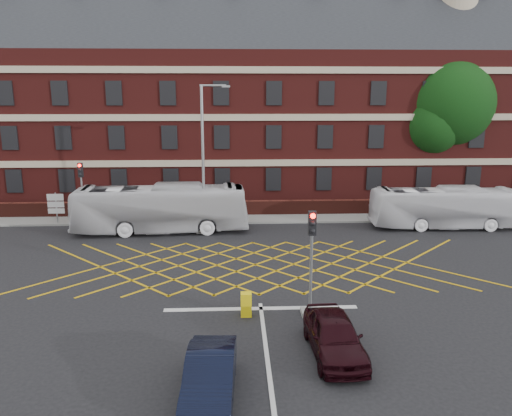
{
  "coord_description": "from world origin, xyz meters",
  "views": [
    {
      "loc": [
        -1.03,
        -22.67,
        8.61
      ],
      "look_at": [
        0.01,
        1.5,
        3.15
      ],
      "focal_mm": 35.0,
      "sensor_mm": 36.0,
      "label": 1
    }
  ],
  "objects_px": {
    "car_navy": "(210,376)",
    "direction_signs": "(56,205)",
    "bus_left": "(161,208)",
    "car_maroon": "(334,335)",
    "utility_cabinet": "(246,304)",
    "bus_right": "(446,208)",
    "deciduous_tree": "(446,110)",
    "street_lamp": "(205,183)",
    "traffic_light_near": "(311,273)",
    "traffic_light_far": "(83,200)"
  },
  "relations": [
    {
      "from": "bus_left",
      "to": "car_navy",
      "type": "bearing_deg",
      "value": -170.99
    },
    {
      "from": "bus_right",
      "to": "street_lamp",
      "type": "distance_m",
      "value": 15.99
    },
    {
      "from": "deciduous_tree",
      "to": "bus_right",
      "type": "bearing_deg",
      "value": -110.02
    },
    {
      "from": "traffic_light_near",
      "to": "deciduous_tree",
      "type": "bearing_deg",
      "value": 57.1
    },
    {
      "from": "car_navy",
      "to": "street_lamp",
      "type": "bearing_deg",
      "value": 95.76
    },
    {
      "from": "car_navy",
      "to": "traffic_light_far",
      "type": "distance_m",
      "value": 22.33
    },
    {
      "from": "street_lamp",
      "to": "deciduous_tree",
      "type": "bearing_deg",
      "value": 25.85
    },
    {
      "from": "direction_signs",
      "to": "traffic_light_near",
      "type": "bearing_deg",
      "value": -44.9
    },
    {
      "from": "car_maroon",
      "to": "traffic_light_far",
      "type": "relative_size",
      "value": 0.96
    },
    {
      "from": "car_navy",
      "to": "traffic_light_near",
      "type": "height_order",
      "value": "traffic_light_near"
    },
    {
      "from": "car_maroon",
      "to": "deciduous_tree",
      "type": "height_order",
      "value": "deciduous_tree"
    },
    {
      "from": "bus_right",
      "to": "traffic_light_near",
      "type": "relative_size",
      "value": 2.31
    },
    {
      "from": "bus_right",
      "to": "utility_cabinet",
      "type": "height_order",
      "value": "bus_right"
    },
    {
      "from": "bus_left",
      "to": "street_lamp",
      "type": "bearing_deg",
      "value": -96.89
    },
    {
      "from": "direction_signs",
      "to": "utility_cabinet",
      "type": "height_order",
      "value": "direction_signs"
    },
    {
      "from": "car_maroon",
      "to": "street_lamp",
      "type": "distance_m",
      "value": 16.92
    },
    {
      "from": "bus_left",
      "to": "utility_cabinet",
      "type": "height_order",
      "value": "bus_left"
    },
    {
      "from": "deciduous_tree",
      "to": "traffic_light_near",
      "type": "distance_m",
      "value": 26.79
    },
    {
      "from": "deciduous_tree",
      "to": "utility_cabinet",
      "type": "bearing_deg",
      "value": -127.38
    },
    {
      "from": "bus_left",
      "to": "traffic_light_far",
      "type": "relative_size",
      "value": 2.6
    },
    {
      "from": "bus_left",
      "to": "car_maroon",
      "type": "height_order",
      "value": "bus_left"
    },
    {
      "from": "bus_left",
      "to": "utility_cabinet",
      "type": "bearing_deg",
      "value": -161.4
    },
    {
      "from": "bus_right",
      "to": "street_lamp",
      "type": "xyz_separation_m",
      "value": [
        -15.88,
        -0.4,
        1.85
      ]
    },
    {
      "from": "car_maroon",
      "to": "traffic_light_near",
      "type": "xyz_separation_m",
      "value": [
        -0.34,
        3.17,
        1.06
      ]
    },
    {
      "from": "bus_left",
      "to": "street_lamp",
      "type": "distance_m",
      "value": 3.3
    },
    {
      "from": "bus_left",
      "to": "traffic_light_near",
      "type": "distance_m",
      "value": 15.04
    },
    {
      "from": "bus_left",
      "to": "bus_right",
      "type": "xyz_separation_m",
      "value": [
        18.72,
        0.22,
        -0.18
      ]
    },
    {
      "from": "street_lamp",
      "to": "bus_right",
      "type": "bearing_deg",
      "value": 1.44
    },
    {
      "from": "car_navy",
      "to": "deciduous_tree",
      "type": "xyz_separation_m",
      "value": [
        17.97,
        27.44,
        6.8
      ]
    },
    {
      "from": "bus_left",
      "to": "deciduous_tree",
      "type": "relative_size",
      "value": 0.95
    },
    {
      "from": "bus_left",
      "to": "deciduous_tree",
      "type": "distance_m",
      "value": 24.48
    },
    {
      "from": "deciduous_tree",
      "to": "traffic_light_near",
      "type": "relative_size",
      "value": 2.73
    },
    {
      "from": "car_navy",
      "to": "traffic_light_near",
      "type": "distance_m",
      "value": 6.72
    },
    {
      "from": "bus_left",
      "to": "utility_cabinet",
      "type": "distance_m",
      "value": 13.93
    },
    {
      "from": "traffic_light_far",
      "to": "utility_cabinet",
      "type": "bearing_deg",
      "value": -54.15
    },
    {
      "from": "street_lamp",
      "to": "traffic_light_near",
      "type": "bearing_deg",
      "value": -68.96
    },
    {
      "from": "bus_right",
      "to": "car_navy",
      "type": "relative_size",
      "value": 2.44
    },
    {
      "from": "bus_right",
      "to": "car_maroon",
      "type": "bearing_deg",
      "value": 149.23
    },
    {
      "from": "bus_left",
      "to": "traffic_light_far",
      "type": "xyz_separation_m",
      "value": [
        -5.48,
        1.83,
        0.22
      ]
    },
    {
      "from": "traffic_light_far",
      "to": "traffic_light_near",
      "type": "bearing_deg",
      "value": -48.12
    },
    {
      "from": "direction_signs",
      "to": "utility_cabinet",
      "type": "relative_size",
      "value": 2.28
    },
    {
      "from": "utility_cabinet",
      "to": "bus_right",
      "type": "bearing_deg",
      "value": 44.04
    },
    {
      "from": "car_maroon",
      "to": "direction_signs",
      "type": "relative_size",
      "value": 1.87
    },
    {
      "from": "bus_left",
      "to": "utility_cabinet",
      "type": "xyz_separation_m",
      "value": [
        5.16,
        -12.89,
        -1.07
      ]
    },
    {
      "from": "deciduous_tree",
      "to": "traffic_light_far",
      "type": "relative_size",
      "value": 2.73
    },
    {
      "from": "traffic_light_near",
      "to": "traffic_light_far",
      "type": "relative_size",
      "value": 1.0
    },
    {
      "from": "car_navy",
      "to": "direction_signs",
      "type": "height_order",
      "value": "direction_signs"
    },
    {
      "from": "car_navy",
      "to": "traffic_light_near",
      "type": "xyz_separation_m",
      "value": [
        3.75,
        5.47,
        1.1
      ]
    },
    {
      "from": "utility_cabinet",
      "to": "street_lamp",
      "type": "bearing_deg",
      "value": 100.36
    },
    {
      "from": "car_navy",
      "to": "deciduous_tree",
      "type": "relative_size",
      "value": 0.35
    }
  ]
}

